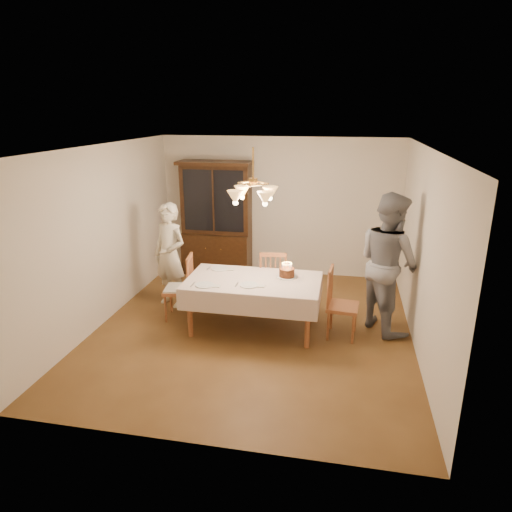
% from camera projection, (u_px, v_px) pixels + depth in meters
% --- Properties ---
extents(ground, '(5.00, 5.00, 0.00)m').
position_uv_depth(ground, '(253.00, 328.00, 6.71)').
color(ground, '#573719').
rests_on(ground, ground).
extents(room_shell, '(5.00, 5.00, 5.00)m').
position_uv_depth(room_shell, '(253.00, 223.00, 6.23)').
color(room_shell, white).
rests_on(room_shell, ground).
extents(dining_table, '(1.90, 1.10, 0.76)m').
position_uv_depth(dining_table, '(253.00, 285.00, 6.50)').
color(dining_table, brown).
rests_on(dining_table, ground).
extents(china_hutch, '(1.38, 0.54, 2.16)m').
position_uv_depth(china_hutch, '(216.00, 220.00, 8.71)').
color(china_hutch, black).
rests_on(china_hutch, ground).
extents(chair_far_side, '(0.48, 0.47, 1.00)m').
position_uv_depth(chair_far_side, '(273.00, 283.00, 7.23)').
color(chair_far_side, brown).
rests_on(chair_far_side, ground).
extents(chair_left_end, '(0.48, 0.50, 1.00)m').
position_uv_depth(chair_left_end, '(179.00, 290.00, 6.92)').
color(chair_left_end, brown).
rests_on(chair_left_end, ground).
extents(chair_right_end, '(0.46, 0.48, 1.00)m').
position_uv_depth(chair_right_end, '(342.00, 307.00, 6.34)').
color(chair_right_end, brown).
rests_on(chair_right_end, ground).
extents(elderly_woman, '(0.72, 0.61, 1.69)m').
position_uv_depth(elderly_woman, '(170.00, 255.00, 7.28)').
color(elderly_woman, beige).
rests_on(elderly_woman, ground).
extents(adult_in_grey, '(1.17, 1.23, 2.01)m').
position_uv_depth(adult_in_grey, '(388.00, 263.00, 6.44)').
color(adult_in_grey, slate).
rests_on(adult_in_grey, ground).
extents(birthday_cake, '(0.30, 0.30, 0.22)m').
position_uv_depth(birthday_cake, '(287.00, 273.00, 6.56)').
color(birthday_cake, white).
rests_on(birthday_cake, dining_table).
extents(place_setting_near_left, '(0.40, 0.26, 0.02)m').
position_uv_depth(place_setting_near_left, '(206.00, 285.00, 6.26)').
color(place_setting_near_left, white).
rests_on(place_setting_near_left, dining_table).
extents(place_setting_near_right, '(0.40, 0.26, 0.02)m').
position_uv_depth(place_setting_near_right, '(250.00, 285.00, 6.26)').
color(place_setting_near_right, white).
rests_on(place_setting_near_right, dining_table).
extents(place_setting_far_left, '(0.40, 0.26, 0.02)m').
position_uv_depth(place_setting_far_left, '(221.00, 269.00, 6.91)').
color(place_setting_far_left, white).
rests_on(place_setting_far_left, dining_table).
extents(chandelier, '(0.62, 0.62, 0.73)m').
position_uv_depth(chandelier, '(253.00, 195.00, 6.10)').
color(chandelier, '#BF8C3F').
rests_on(chandelier, ground).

